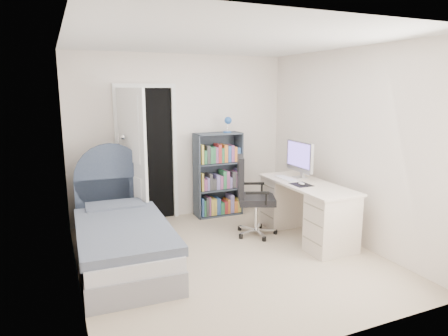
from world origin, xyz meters
name	(u,v)px	position (x,y,z in m)	size (l,w,h in m)	color
room_shell	(229,154)	(0.00, 0.00, 1.25)	(3.50, 3.70, 2.60)	tan
door	(138,157)	(-0.74, 1.52, 1.03)	(0.92, 0.81, 2.06)	black
bed	(122,237)	(-1.18, 0.41, 0.29)	(1.05, 2.10, 1.27)	gray
nightstand	(91,206)	(-1.41, 1.62, 0.36)	(0.37, 0.37, 0.55)	tan
floor_lamp	(123,191)	(-0.98, 1.49, 0.56)	(0.20, 0.20, 1.37)	silver
bookcase	(219,177)	(0.53, 1.58, 0.61)	(0.74, 0.32, 1.56)	#3C4651
desk	(306,208)	(1.22, 0.20, 0.41)	(0.62, 1.55, 1.27)	beige
office_chair	(250,192)	(0.58, 0.58, 0.60)	(0.64, 0.64, 1.10)	silver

